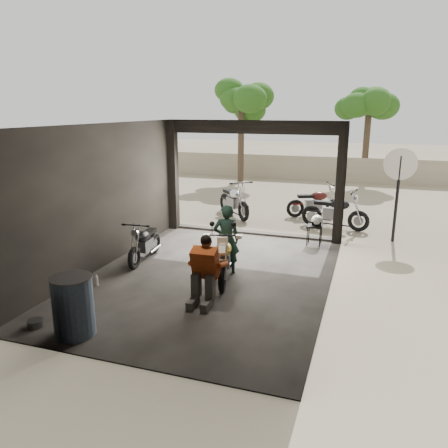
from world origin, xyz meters
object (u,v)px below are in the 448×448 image
Objects in this scene: outside_bike_c at (335,209)px; oil_drum at (73,307)px; mechanic at (203,272)px; sign_post at (399,179)px; stool at (315,228)px; outside_bike_a at (234,198)px; rider at (226,240)px; outside_bike_b at (315,200)px; helmet at (317,220)px; left_bike at (145,241)px; main_bike at (224,253)px.

outside_bike_c is 8.55m from oil_drum.
sign_post reaches higher than mechanic.
outside_bike_a is at bearing 141.25° from stool.
sign_post is at bearing -154.33° from rider.
outside_bike_a is 6.81m from mechanic.
outside_bike_b is 3.18m from helmet.
stool is at bearing 29.89° from left_bike.
main_bike is at bearing 87.63° from mechanic.
mechanic is 3.93× the size of helmet.
outside_bike_a is 3.80m from stool.
outside_bike_a is 8.38m from oil_drum.
oil_drum is at bearing -130.96° from main_bike.
main_bike is at bearing -122.32° from helmet.
outside_bike_b is at bearing 78.61° from mechanic.
main_bike is 1.03× the size of outside_bike_b.
outside_bike_c is 5.61× the size of helmet.
outside_bike_c reaches higher than left_bike.
mechanic reaches higher than helmet.
rider is 2.85× the size of stool.
outside_bike_a is 3.83m from helmet.
sign_post is (3.47, 5.30, 1.10)m from mechanic.
main_bike is 3.35m from stool.
sign_post is (3.48, 4.03, 1.14)m from main_bike.
left_bike is at bearing 152.61° from main_bike.
rider is (-0.07, 0.33, 0.20)m from main_bike.
sign_post is at bearing 53.79° from mechanic.
left_bike is at bearing -145.43° from stool.
outside_bike_c is at bearing 79.06° from stool.
outside_bike_b is 5.94m from rider.
rider is (-1.17, -5.82, 0.21)m from outside_bike_b.
outside_bike_a is at bearing 77.43° from left_bike.
stool is 6.70m from oil_drum.
left_bike reaches higher than oil_drum.
helmet is 2.42m from sign_post.
oil_drum is (-1.51, -1.73, -0.13)m from mechanic.
main_bike is 0.97× the size of outside_bike_c.
main_bike reaches higher than helmet.
outside_bike_c is at bearing 54.65° from main_bike.
mechanic is 0.49× the size of sign_post.
rider reaches higher than helmet.
oil_drum is (-2.99, -6.00, 0.02)m from stool.
left_bike is 4.42m from stool.
outside_bike_c is (3.32, -0.51, -0.02)m from outside_bike_a.
main_bike is 1.39× the size of mechanic.
outside_bike_c is 1.89m from helmet.
rider is at bearing 166.34° from outside_bike_c.
main_bike reaches higher than oil_drum.
outside_bike_a is at bearing -94.96° from rider.
main_bike is 5.57m from outside_bike_a.
mechanic is at bearing -43.91° from left_bike.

